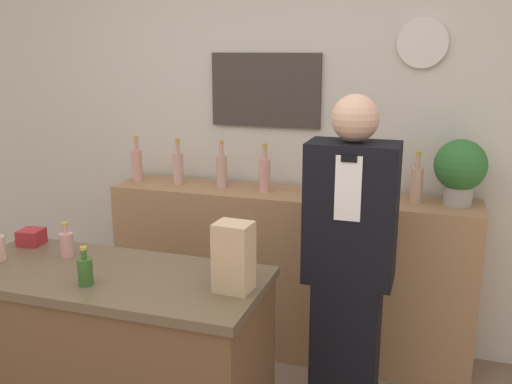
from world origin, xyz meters
name	(u,v)px	position (x,y,z in m)	size (l,w,h in m)	color
back_wall	(290,129)	(0.00, 2.00, 1.35)	(5.20, 0.09, 2.70)	beige
back_shelf	(288,273)	(0.07, 1.75, 0.51)	(2.18, 0.39, 1.01)	#9E754C
display_counter	(115,368)	(-0.41, 0.55, 0.45)	(1.36, 0.59, 0.91)	brown
shopkeeper	(349,269)	(0.53, 1.14, 0.82)	(0.42, 0.26, 1.65)	black
potted_plant	(460,168)	(1.01, 1.77, 1.22)	(0.28, 0.28, 0.36)	#9E998E
paper_bag	(234,257)	(0.16, 0.55, 1.05)	(0.15, 0.13, 0.28)	tan
gift_box	(31,237)	(-0.97, 0.75, 0.95)	(0.12, 0.12, 0.08)	maroon
counter_bottle_1	(66,244)	(-0.70, 0.67, 0.97)	(0.06, 0.06, 0.16)	tan
counter_bottle_2	(85,271)	(-0.43, 0.41, 0.97)	(0.06, 0.06, 0.16)	#2E5820
shelf_bottle_0	(137,164)	(-0.94, 1.75, 1.12)	(0.07, 0.07, 0.29)	tan
shelf_bottle_1	(178,167)	(-0.65, 1.75, 1.12)	(0.07, 0.07, 0.29)	tan
shelf_bottle_2	(222,170)	(-0.36, 1.77, 1.12)	(0.07, 0.07, 0.29)	tan
shelf_bottle_3	(265,174)	(-0.08, 1.73, 1.12)	(0.07, 0.07, 0.29)	tan
shelf_bottle_4	(313,177)	(0.21, 1.74, 1.12)	(0.07, 0.07, 0.29)	tan
shelf_bottle_5	(363,181)	(0.50, 1.73, 1.12)	(0.07, 0.07, 0.29)	tan
shelf_bottle_6	(416,184)	(0.79, 1.75, 1.12)	(0.07, 0.07, 0.29)	tan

